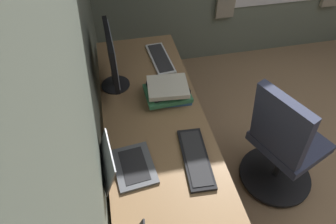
{
  "coord_description": "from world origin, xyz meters",
  "views": [
    {
      "loc": [
        -0.74,
        1.96,
        2.11
      ],
      "look_at": [
        0.38,
        1.72,
        0.95
      ],
      "focal_mm": 31.97,
      "sensor_mm": 36.0,
      "label": 1
    }
  ],
  "objects_px": {
    "office_chair": "(282,147)",
    "drawer_pedestal": "(164,209)",
    "keyboard_main": "(160,58)",
    "book_stack_near": "(168,91)",
    "laptop_left": "(123,164)",
    "monitor_primary": "(112,57)",
    "keyboard_spare": "(196,158)"
  },
  "relations": [
    {
      "from": "drawer_pedestal",
      "to": "laptop_left",
      "type": "relative_size",
      "value": 2.22
    },
    {
      "from": "monitor_primary",
      "to": "keyboard_spare",
      "type": "xyz_separation_m",
      "value": [
        -0.74,
        -0.38,
        -0.23
      ]
    },
    {
      "from": "keyboard_spare",
      "to": "book_stack_near",
      "type": "height_order",
      "value": "book_stack_near"
    },
    {
      "from": "keyboard_spare",
      "to": "office_chair",
      "type": "relative_size",
      "value": 0.44
    },
    {
      "from": "drawer_pedestal",
      "to": "keyboard_main",
      "type": "xyz_separation_m",
      "value": [
        1.05,
        -0.19,
        0.39
      ]
    },
    {
      "from": "keyboard_spare",
      "to": "office_chair",
      "type": "xyz_separation_m",
      "value": [
        0.16,
        -0.69,
        -0.28
      ]
    },
    {
      "from": "laptop_left",
      "to": "keyboard_spare",
      "type": "distance_m",
      "value": 0.4
    },
    {
      "from": "laptop_left",
      "to": "book_stack_near",
      "type": "distance_m",
      "value": 0.63
    },
    {
      "from": "keyboard_main",
      "to": "office_chair",
      "type": "xyz_separation_m",
      "value": [
        -0.82,
        -0.7,
        -0.28
      ]
    },
    {
      "from": "book_stack_near",
      "to": "laptop_left",
      "type": "bearing_deg",
      "value": 145.55
    },
    {
      "from": "keyboard_main",
      "to": "book_stack_near",
      "type": "relative_size",
      "value": 1.37
    },
    {
      "from": "book_stack_near",
      "to": "keyboard_main",
      "type": "bearing_deg",
      "value": -4.38
    },
    {
      "from": "laptop_left",
      "to": "office_chair",
      "type": "height_order",
      "value": "office_chair"
    },
    {
      "from": "monitor_primary",
      "to": "office_chair",
      "type": "height_order",
      "value": "monitor_primary"
    },
    {
      "from": "office_chair",
      "to": "monitor_primary",
      "type": "bearing_deg",
      "value": 61.58
    },
    {
      "from": "keyboard_main",
      "to": "office_chair",
      "type": "relative_size",
      "value": 0.44
    },
    {
      "from": "drawer_pedestal",
      "to": "monitor_primary",
      "type": "bearing_deg",
      "value": 12.77
    },
    {
      "from": "office_chair",
      "to": "drawer_pedestal",
      "type": "bearing_deg",
      "value": 104.17
    },
    {
      "from": "book_stack_near",
      "to": "monitor_primary",
      "type": "bearing_deg",
      "value": 58.36
    },
    {
      "from": "drawer_pedestal",
      "to": "book_stack_near",
      "type": "distance_m",
      "value": 0.76
    },
    {
      "from": "keyboard_spare",
      "to": "office_chair",
      "type": "height_order",
      "value": "office_chair"
    },
    {
      "from": "laptop_left",
      "to": "office_chair",
      "type": "relative_size",
      "value": 0.32
    },
    {
      "from": "monitor_primary",
      "to": "book_stack_near",
      "type": "height_order",
      "value": "monitor_primary"
    },
    {
      "from": "drawer_pedestal",
      "to": "office_chair",
      "type": "bearing_deg",
      "value": -75.83
    },
    {
      "from": "office_chair",
      "to": "keyboard_main",
      "type": "bearing_deg",
      "value": 40.47
    },
    {
      "from": "drawer_pedestal",
      "to": "laptop_left",
      "type": "xyz_separation_m",
      "value": [
        0.08,
        0.2,
        0.43
      ]
    },
    {
      "from": "book_stack_near",
      "to": "keyboard_spare",
      "type": "bearing_deg",
      "value": -175.3
    },
    {
      "from": "keyboard_main",
      "to": "book_stack_near",
      "type": "distance_m",
      "value": 0.45
    },
    {
      "from": "laptop_left",
      "to": "book_stack_near",
      "type": "relative_size",
      "value": 1.0
    },
    {
      "from": "keyboard_main",
      "to": "book_stack_near",
      "type": "height_order",
      "value": "book_stack_near"
    },
    {
      "from": "laptop_left",
      "to": "keyboard_spare",
      "type": "xyz_separation_m",
      "value": [
        -0.01,
        -0.4,
        -0.04
      ]
    },
    {
      "from": "laptop_left",
      "to": "drawer_pedestal",
      "type": "bearing_deg",
      "value": -111.09
    }
  ]
}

